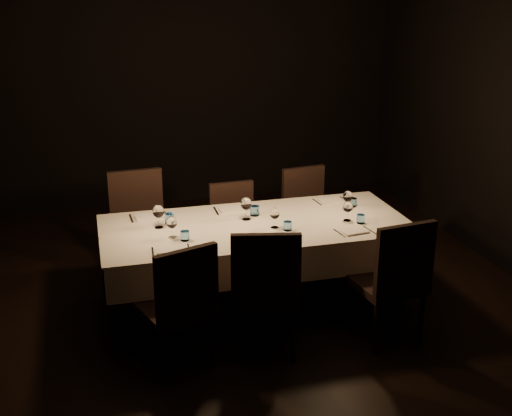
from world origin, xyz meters
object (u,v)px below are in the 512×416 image
object	(u,v)px
dining_table	(256,232)
chair_near_center	(265,287)
chair_near_right	(393,276)
chair_far_right	(308,210)
chair_near_left	(180,302)
chair_far_center	(234,225)
chair_far_left	(139,223)

from	to	relation	value
dining_table	chair_near_center	size ratio (longest dim) A/B	2.48
chair_near_right	chair_far_right	distance (m)	1.66
dining_table	chair_near_left	bearing A→B (deg)	-134.90
dining_table	chair_near_center	distance (m)	0.76
chair_near_left	chair_near_center	distance (m)	0.62
chair_near_right	chair_far_center	size ratio (longest dim) A/B	1.15
dining_table	chair_near_center	bearing A→B (deg)	-100.01
chair_near_center	chair_far_left	distance (m)	1.72
chair_near_left	chair_near_right	bearing A→B (deg)	159.08
chair_near_center	chair_far_left	bearing A→B (deg)	-50.89
chair_far_center	chair_far_left	bearing A→B (deg)	172.01
dining_table	chair_far_right	size ratio (longest dim) A/B	2.72
chair_near_right	chair_far_right	world-z (taller)	chair_near_right
chair_far_center	chair_far_right	xyz separation A→B (m)	(0.77, 0.13, 0.02)
chair_far_left	chair_far_center	distance (m)	0.88
chair_near_right	chair_far_right	size ratio (longest dim) A/B	1.09
chair_near_center	chair_far_right	bearing A→B (deg)	-106.12
chair_far_center	chair_near_left	bearing A→B (deg)	-118.75
chair_far_left	chair_far_center	size ratio (longest dim) A/B	1.17
dining_table	chair_near_left	xyz separation A→B (m)	(-0.75, -0.75, -0.15)
dining_table	chair_far_right	world-z (taller)	chair_far_right
chair_near_left	chair_far_left	bearing A→B (deg)	-104.14
chair_near_left	chair_near_center	size ratio (longest dim) A/B	0.95
chair_near_center	chair_far_center	distance (m)	1.46
chair_far_center	chair_far_right	bearing A→B (deg)	7.49
chair_far_left	chair_far_right	distance (m)	1.64
chair_near_left	chair_near_center	bearing A→B (deg)	162.68
chair_far_left	chair_far_right	size ratio (longest dim) A/B	1.11
chair_far_left	chair_far_right	world-z (taller)	chair_far_left
chair_near_center	chair_far_left	world-z (taller)	chair_far_left
dining_table	chair_near_right	bearing A→B (deg)	-43.22
chair_near_left	chair_far_right	world-z (taller)	chair_near_left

